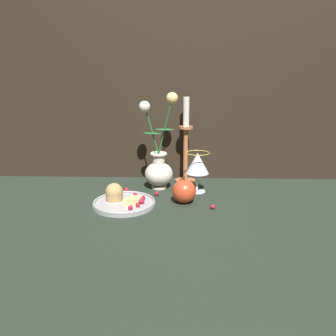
{
  "coord_description": "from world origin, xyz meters",
  "views": [
    {
      "loc": [
        0.01,
        -1.08,
        0.4
      ],
      "look_at": [
        -0.03,
        0.01,
        0.1
      ],
      "focal_mm": 35.0,
      "sensor_mm": 36.0,
      "label": 1
    }
  ],
  "objects_px": {
    "wine_glass": "(197,164)",
    "candlestick": "(186,148)",
    "vase": "(159,164)",
    "apple_beside_vase": "(184,191)",
    "plate_with_pastries": "(122,200)"
  },
  "relations": [
    {
      "from": "vase",
      "to": "wine_glass",
      "type": "relative_size",
      "value": 2.41
    },
    {
      "from": "wine_glass",
      "to": "candlestick",
      "type": "distance_m",
      "value": 0.13
    },
    {
      "from": "wine_glass",
      "to": "candlestick",
      "type": "bearing_deg",
      "value": 109.96
    },
    {
      "from": "candlestick",
      "to": "apple_beside_vase",
      "type": "height_order",
      "value": "candlestick"
    },
    {
      "from": "plate_with_pastries",
      "to": "vase",
      "type": "bearing_deg",
      "value": 57.82
    },
    {
      "from": "vase",
      "to": "apple_beside_vase",
      "type": "relative_size",
      "value": 3.89
    },
    {
      "from": "wine_glass",
      "to": "candlestick",
      "type": "height_order",
      "value": "candlestick"
    },
    {
      "from": "vase",
      "to": "candlestick",
      "type": "relative_size",
      "value": 1.03
    },
    {
      "from": "plate_with_pastries",
      "to": "candlestick",
      "type": "distance_m",
      "value": 0.35
    },
    {
      "from": "wine_glass",
      "to": "candlestick",
      "type": "xyz_separation_m",
      "value": [
        -0.04,
        0.11,
        0.04
      ]
    },
    {
      "from": "candlestick",
      "to": "apple_beside_vase",
      "type": "relative_size",
      "value": 3.78
    },
    {
      "from": "plate_with_pastries",
      "to": "candlestick",
      "type": "bearing_deg",
      "value": 49.92
    },
    {
      "from": "wine_glass",
      "to": "plate_with_pastries",
      "type": "bearing_deg",
      "value": -151.1
    },
    {
      "from": "vase",
      "to": "apple_beside_vase",
      "type": "distance_m",
      "value": 0.18
    },
    {
      "from": "wine_glass",
      "to": "apple_beside_vase",
      "type": "height_order",
      "value": "wine_glass"
    }
  ]
}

